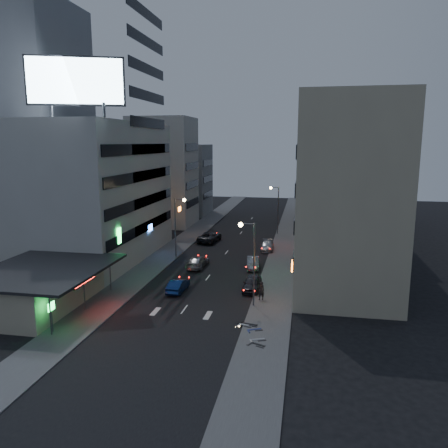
% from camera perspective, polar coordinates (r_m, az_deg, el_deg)
% --- Properties ---
extents(ground, '(180.00, 180.00, 0.00)m').
position_cam_1_polar(ground, '(38.41, -6.89, -13.18)').
color(ground, black).
rests_on(ground, ground).
extents(sidewalk_left, '(4.00, 120.00, 0.12)m').
position_cam_1_polar(sidewalk_left, '(67.96, -5.70, -2.53)').
color(sidewalk_left, '#4C4C4F').
rests_on(sidewalk_left, ground).
extents(sidewalk_right, '(4.00, 120.00, 0.12)m').
position_cam_1_polar(sidewalk_right, '(65.34, 7.91, -3.11)').
color(sidewalk_right, '#4C4C4F').
rests_on(sidewalk_right, ground).
extents(food_court, '(11.00, 13.00, 3.88)m').
position_cam_1_polar(food_court, '(45.31, -23.30, -7.57)').
color(food_court, '#AFA789').
rests_on(food_court, ground).
extents(white_building, '(14.00, 24.00, 18.00)m').
position_cam_1_polar(white_building, '(60.63, -16.77, 4.06)').
color(white_building, '#B0AFAB').
rests_on(white_building, ground).
extents(grey_tower, '(10.00, 14.00, 34.00)m').
position_cam_1_polar(grey_tower, '(67.46, -22.88, 11.12)').
color(grey_tower, gray).
rests_on(grey_tower, ground).
extents(shophouse_near, '(10.00, 11.00, 20.00)m').
position_cam_1_polar(shophouse_near, '(44.46, 15.97, 3.17)').
color(shophouse_near, '#AFA789').
rests_on(shophouse_near, ground).
extents(shophouse_mid, '(11.00, 12.00, 16.00)m').
position_cam_1_polar(shophouse_mid, '(56.12, 15.36, 2.61)').
color(shophouse_mid, gray).
rests_on(shophouse_mid, ground).
extents(shophouse_far, '(10.00, 14.00, 22.00)m').
position_cam_1_polar(shophouse_far, '(68.70, 14.24, 6.58)').
color(shophouse_far, '#AFA789').
rests_on(shophouse_far, ground).
extents(far_left_a, '(11.00, 10.00, 20.00)m').
position_cam_1_polar(far_left_a, '(82.94, -7.90, 6.74)').
color(far_left_a, '#B0AFAB').
rests_on(far_left_a, ground).
extents(far_left_b, '(12.00, 10.00, 15.00)m').
position_cam_1_polar(far_left_b, '(95.65, -5.66, 5.79)').
color(far_left_b, gray).
rests_on(far_left_b, ground).
extents(far_right_a, '(11.00, 12.00, 18.00)m').
position_cam_1_polar(far_right_a, '(83.81, 13.93, 5.89)').
color(far_right_a, gray).
rests_on(far_right_a, ground).
extents(far_right_b, '(12.00, 12.00, 24.00)m').
position_cam_1_polar(far_right_b, '(97.63, 13.88, 8.28)').
color(far_right_b, '#AFA789').
rests_on(far_right_b, ground).
extents(billboard, '(9.52, 3.75, 6.20)m').
position_cam_1_polar(billboard, '(49.95, -18.81, 17.22)').
color(billboard, '#595B60').
rests_on(billboard, white_building).
extents(street_lamp_right_near, '(1.60, 0.44, 8.02)m').
position_cam_1_polar(street_lamp_right_near, '(41.01, 3.41, -3.64)').
color(street_lamp_right_near, '#595B60').
rests_on(street_lamp_right_near, sidewalk_right).
extents(street_lamp_left, '(1.60, 0.44, 8.02)m').
position_cam_1_polar(street_lamp_left, '(58.80, -6.03, 0.68)').
color(street_lamp_left, '#595B60').
rests_on(street_lamp_left, sidewalk_left).
extents(street_lamp_right_far, '(1.60, 0.44, 8.02)m').
position_cam_1_polar(street_lamp_right_far, '(74.29, 6.79, 2.74)').
color(street_lamp_right_far, '#595B60').
rests_on(street_lamp_right_far, sidewalk_right).
extents(parked_car_right_near, '(1.82, 4.45, 1.51)m').
position_cam_1_polar(parked_car_right_near, '(46.75, 3.71, -7.72)').
color(parked_car_right_near, '#2B2C31').
rests_on(parked_car_right_near, ground).
extents(parked_car_right_mid, '(1.95, 4.34, 1.38)m').
position_cam_1_polar(parked_car_right_mid, '(54.59, 3.81, -5.10)').
color(parked_car_right_mid, gray).
rests_on(parked_car_right_mid, ground).
extents(parked_car_left, '(3.20, 6.02, 1.61)m').
position_cam_1_polar(parked_car_left, '(68.79, -1.88, -1.68)').
color(parked_car_left, '#292B2F').
rests_on(parked_car_left, ground).
extents(parked_car_right_far, '(2.00, 4.55, 1.30)m').
position_cam_1_polar(parked_car_right_far, '(63.64, 5.68, -2.89)').
color(parked_car_right_far, '#9FA1A6').
rests_on(parked_car_right_far, ground).
extents(road_car_blue, '(1.55, 4.12, 1.35)m').
position_cam_1_polar(road_car_blue, '(46.49, -6.02, -7.98)').
color(road_car_blue, navy).
rests_on(road_car_blue, ground).
extents(road_car_silver, '(2.24, 5.09, 1.45)m').
position_cam_1_polar(road_car_silver, '(55.01, -3.48, -4.93)').
color(road_car_silver, '#97989E').
rests_on(road_car_silver, ground).
extents(person, '(0.82, 0.71, 1.88)m').
position_cam_1_polar(person, '(43.64, 4.86, -8.68)').
color(person, black).
rests_on(person, sidewalk_right).
extents(scooter_black_a, '(1.30, 1.94, 1.13)m').
position_cam_1_polar(scooter_black_a, '(34.54, 5.53, -14.74)').
color(scooter_black_a, black).
rests_on(scooter_black_a, sidewalk_right).
extents(scooter_silver_a, '(1.24, 1.92, 1.12)m').
position_cam_1_polar(scooter_silver_a, '(35.78, 5.31, -13.82)').
color(scooter_silver_a, '#A9AAB1').
rests_on(scooter_silver_a, sidewalk_right).
extents(scooter_blue, '(1.32, 1.92, 1.12)m').
position_cam_1_polar(scooter_blue, '(37.50, 4.85, -12.61)').
color(scooter_blue, navy).
rests_on(scooter_blue, sidewalk_right).
extents(scooter_black_b, '(1.05, 2.12, 1.24)m').
position_cam_1_polar(scooter_black_b, '(38.07, 4.53, -12.15)').
color(scooter_black_b, black).
rests_on(scooter_black_b, sidewalk_right).
extents(scooter_silver_b, '(1.10, 1.91, 1.11)m').
position_cam_1_polar(scooter_silver_b, '(37.86, 3.79, -12.37)').
color(scooter_silver_b, '#ADAEB5').
rests_on(scooter_silver_b, sidewalk_right).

